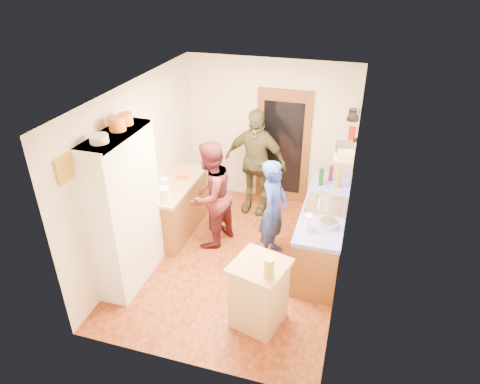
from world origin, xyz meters
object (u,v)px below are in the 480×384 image
at_px(island_base, 259,295).
at_px(person_hob, 275,211).
at_px(hutch_body, 126,211).
at_px(person_back, 256,162).
at_px(person_left, 214,195).
at_px(right_counter_base, 323,231).

distance_m(island_base, person_hob, 1.44).
distance_m(hutch_body, island_base, 2.07).
height_order(island_base, person_back, person_back).
relative_size(island_base, person_left, 0.50).
height_order(right_counter_base, person_back, person_back).
xyz_separation_m(person_hob, person_left, (-0.98, 0.08, 0.07)).
bearing_deg(person_left, person_hob, 102.94).
relative_size(hutch_body, island_base, 2.56).
bearing_deg(person_left, island_base, 54.39).
xyz_separation_m(island_base, person_back, (-0.74, 2.60, 0.51)).
bearing_deg(person_left, person_back, 179.87).
bearing_deg(island_base, person_left, 126.76).
height_order(right_counter_base, island_base, island_base).
xyz_separation_m(hutch_body, person_back, (1.19, 2.26, -0.16)).
xyz_separation_m(person_hob, person_back, (-0.61, 1.21, 0.16)).
distance_m(person_left, person_back, 1.19).
relative_size(right_counter_base, island_base, 2.56).
bearing_deg(person_hob, right_counter_base, -62.68).
bearing_deg(island_base, right_counter_base, 70.67).
height_order(hutch_body, person_hob, hutch_body).
bearing_deg(hutch_body, person_hob, 30.28).
height_order(person_hob, person_left, person_left).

